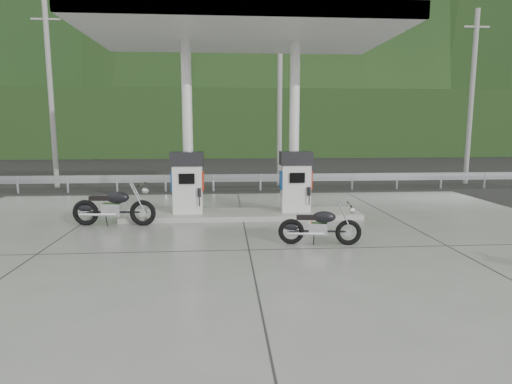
{
  "coord_description": "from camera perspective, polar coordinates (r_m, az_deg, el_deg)",
  "views": [
    {
      "loc": [
        -0.51,
        -10.04,
        2.68
      ],
      "look_at": [
        0.3,
        1.0,
        1.0
      ],
      "focal_mm": 30.0,
      "sensor_mm": 36.0,
      "label": 1
    }
  ],
  "objects": [
    {
      "name": "ground",
      "position": [
        10.4,
        -1.25,
        -6.3
      ],
      "size": [
        160.0,
        160.0,
        0.0
      ],
      "primitive_type": "plane",
      "color": "black",
      "rests_on": "ground"
    },
    {
      "name": "forecourt_apron",
      "position": [
        10.4,
        -1.25,
        -6.25
      ],
      "size": [
        18.0,
        14.0,
        0.02
      ],
      "primitive_type": "cube",
      "color": "slate",
      "rests_on": "ground"
    },
    {
      "name": "pump_island",
      "position": [
        12.81,
        -1.83,
        -3.02
      ],
      "size": [
        7.0,
        1.4,
        0.15
      ],
      "primitive_type": "cube",
      "color": "gray",
      "rests_on": "forecourt_apron"
    },
    {
      "name": "gas_pump_left",
      "position": [
        12.69,
        -9.1,
        1.23
      ],
      "size": [
        0.95,
        0.55,
        1.8
      ],
      "primitive_type": null,
      "color": "silver",
      "rests_on": "pump_island"
    },
    {
      "name": "gas_pump_right",
      "position": [
        12.82,
        5.31,
        1.38
      ],
      "size": [
        0.95,
        0.55,
        1.8
      ],
      "primitive_type": null,
      "color": "silver",
      "rests_on": "pump_island"
    },
    {
      "name": "canopy_column_left",
      "position": [
        12.98,
        -9.12,
        8.48
      ],
      "size": [
        0.3,
        0.3,
        5.0
      ],
      "primitive_type": "cylinder",
      "color": "silver",
      "rests_on": "pump_island"
    },
    {
      "name": "canopy_column_right",
      "position": [
        13.11,
        5.12,
        8.55
      ],
      "size": [
        0.3,
        0.3,
        5.0
      ],
      "primitive_type": "cylinder",
      "color": "silver",
      "rests_on": "pump_island"
    },
    {
      "name": "canopy_roof",
      "position": [
        12.83,
        -1.95,
        20.72
      ],
      "size": [
        8.5,
        5.0,
        0.4
      ],
      "primitive_type": "cube",
      "color": "white",
      "rests_on": "canopy_column_left"
    },
    {
      "name": "guardrail",
      "position": [
        18.15,
        -2.57,
        2.39
      ],
      "size": [
        26.0,
        0.16,
        1.42
      ],
      "primitive_type": null,
      "color": "#96999D",
      "rests_on": "ground"
    },
    {
      "name": "road",
      "position": [
        21.71,
        -2.83,
        1.53
      ],
      "size": [
        60.0,
        7.0,
        0.01
      ],
      "primitive_type": "cube",
      "color": "black",
      "rests_on": "ground"
    },
    {
      "name": "utility_pole_a",
      "position": [
        20.96,
        -25.67,
        11.4
      ],
      "size": [
        0.22,
        0.22,
        8.0
      ],
      "primitive_type": "cylinder",
      "color": "gray",
      "rests_on": "ground"
    },
    {
      "name": "utility_pole_b",
      "position": [
        19.74,
        3.18,
        12.45
      ],
      "size": [
        0.22,
        0.22,
        8.0
      ],
      "primitive_type": "cylinder",
      "color": "gray",
      "rests_on": "ground"
    },
    {
      "name": "utility_pole_c",
      "position": [
        22.72,
        26.78,
        11.05
      ],
      "size": [
        0.22,
        0.22,
        8.0
      ],
      "primitive_type": "cylinder",
      "color": "gray",
      "rests_on": "ground"
    },
    {
      "name": "tree_band",
      "position": [
        40.04,
        -3.52,
        9.06
      ],
      "size": [
        80.0,
        6.0,
        6.0
      ],
      "primitive_type": "cube",
      "color": "black",
      "rests_on": "ground"
    },
    {
      "name": "forested_hills",
      "position": [
        70.09,
        -3.82,
        6.41
      ],
      "size": [
        100.0,
        40.0,
        140.0
      ],
      "primitive_type": null,
      "color": "black",
      "rests_on": "ground"
    },
    {
      "name": "motorcycle_left",
      "position": [
        12.27,
        -18.42,
        -1.93
      ],
      "size": [
        2.18,
        0.87,
        1.01
      ],
      "primitive_type": null,
      "rotation": [
        0.0,
        0.0,
        -0.09
      ],
      "color": "black",
      "rests_on": "forecourt_apron"
    },
    {
      "name": "motorcycle_right",
      "position": [
        9.89,
        8.5,
        -4.56
      ],
      "size": [
        1.83,
        0.8,
        0.84
      ],
      "primitive_type": null,
      "rotation": [
        0.0,
        0.0,
        -0.14
      ],
      "color": "black",
      "rests_on": "forecourt_apron"
    }
  ]
}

